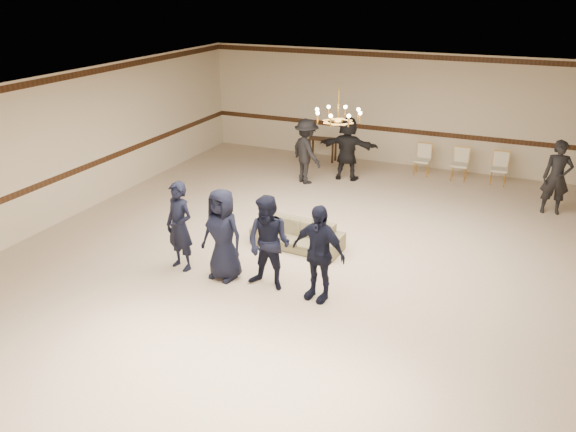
% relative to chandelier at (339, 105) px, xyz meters
% --- Properties ---
extents(room, '(12.01, 14.01, 3.21)m').
position_rel_chandelier_xyz_m(room, '(0.00, -1.00, -1.28)').
color(room, beige).
rests_on(room, ground).
extents(chair_rail, '(12.00, 0.02, 0.14)m').
position_rel_chandelier_xyz_m(chair_rail, '(0.00, 5.99, -1.88)').
color(chair_rail, '#391D11').
rests_on(chair_rail, wall_back).
extents(crown_molding, '(12.00, 0.02, 0.14)m').
position_rel_chandelier_xyz_m(crown_molding, '(0.00, 5.99, 0.21)').
color(crown_molding, '#391D11').
rests_on(crown_molding, wall_back).
extents(chandelier, '(0.94, 0.94, 0.89)m').
position_rel_chandelier_xyz_m(chandelier, '(0.00, 0.00, 0.00)').
color(chandelier, gold).
rests_on(chandelier, ceiling).
extents(boy_a, '(0.70, 0.54, 1.69)m').
position_rel_chandelier_xyz_m(boy_a, '(-2.29, -2.04, -2.03)').
color(boy_a, black).
rests_on(boy_a, floor).
extents(boy_b, '(0.90, 0.65, 1.69)m').
position_rel_chandelier_xyz_m(boy_b, '(-1.39, -2.04, -2.03)').
color(boy_b, black).
rests_on(boy_b, floor).
extents(boy_c, '(0.86, 0.69, 1.69)m').
position_rel_chandelier_xyz_m(boy_c, '(-0.49, -2.04, -2.03)').
color(boy_c, black).
rests_on(boy_c, floor).
extents(boy_d, '(1.05, 0.59, 1.69)m').
position_rel_chandelier_xyz_m(boy_d, '(0.41, -2.04, -2.03)').
color(boy_d, black).
rests_on(boy_d, floor).
extents(settee, '(1.86, 0.82, 0.53)m').
position_rel_chandelier_xyz_m(settee, '(-0.65, -0.37, -2.61)').
color(settee, '#6D6749').
rests_on(settee, floor).
extents(adult_left, '(1.27, 1.16, 1.72)m').
position_rel_chandelier_xyz_m(adult_left, '(-1.96, 3.37, -2.02)').
color(adult_left, black).
rests_on(adult_left, floor).
extents(adult_mid, '(1.63, 0.62, 1.72)m').
position_rel_chandelier_xyz_m(adult_mid, '(-1.06, 4.07, -2.02)').
color(adult_mid, black).
rests_on(adult_mid, floor).
extents(adult_right, '(0.68, 0.49, 1.72)m').
position_rel_chandelier_xyz_m(adult_right, '(4.04, 3.67, -2.02)').
color(adult_right, black).
rests_on(adult_right, floor).
extents(banquet_chair_left, '(0.44, 0.44, 0.86)m').
position_rel_chandelier_xyz_m(banquet_chair_left, '(0.75, 5.22, -2.44)').
color(banquet_chair_left, beige).
rests_on(banquet_chair_left, floor).
extents(banquet_chair_mid, '(0.42, 0.42, 0.86)m').
position_rel_chandelier_xyz_m(banquet_chair_mid, '(1.75, 5.22, -2.44)').
color(banquet_chair_mid, beige).
rests_on(banquet_chair_mid, floor).
extents(banquet_chair_right, '(0.43, 0.43, 0.86)m').
position_rel_chandelier_xyz_m(banquet_chair_right, '(2.75, 5.22, -2.44)').
color(banquet_chair_right, beige).
rests_on(banquet_chair_right, floor).
extents(console_table, '(0.84, 0.41, 0.69)m').
position_rel_chandelier_xyz_m(console_table, '(-2.25, 5.42, -2.53)').
color(console_table, '#301D10').
rests_on(console_table, floor).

